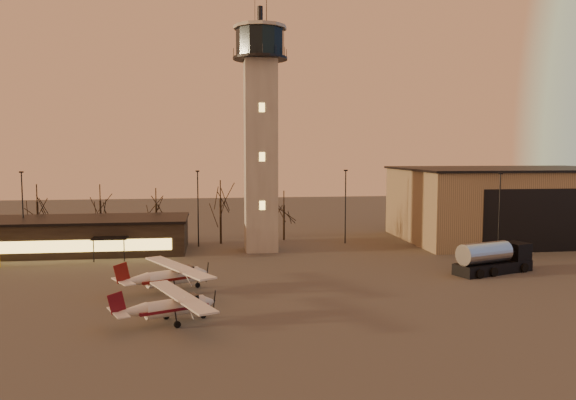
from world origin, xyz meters
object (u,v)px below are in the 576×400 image
(hangar, at_px, (509,204))
(terminal, at_px, (86,235))
(control_tower, at_px, (260,122))
(cessna_front, at_px, (177,309))
(cessna_rear, at_px, (174,279))
(fuel_truck, at_px, (493,260))

(hangar, height_order, terminal, hangar)
(control_tower, height_order, hangar, control_tower)
(cessna_front, height_order, cessna_rear, cessna_rear)
(hangar, bearing_deg, terminal, -178.03)
(terminal, bearing_deg, cessna_front, -67.21)
(hangar, relative_size, fuel_truck, 3.29)
(control_tower, distance_m, hangar, 37.90)
(terminal, xyz_separation_m, cessna_rear, (12.33, -21.67, -1.04))
(terminal, relative_size, cessna_rear, 2.28)
(control_tower, bearing_deg, hangar, 6.31)
(hangar, distance_m, cessna_front, 55.97)
(control_tower, xyz_separation_m, cessna_rear, (-9.66, -19.68, -15.21))
(cessna_rear, bearing_deg, hangar, -0.73)
(control_tower, height_order, terminal, control_tower)
(cessna_front, bearing_deg, terminal, 89.53)
(cessna_rear, xyz_separation_m, fuel_truck, (32.52, 3.27, 0.20))
(control_tower, height_order, cessna_front, control_tower)
(cessna_front, bearing_deg, hangar, 13.17)
(terminal, height_order, cessna_front, terminal)
(terminal, distance_m, fuel_truck, 48.49)
(control_tower, relative_size, hangar, 1.07)
(hangar, xyz_separation_m, cessna_rear, (-45.66, -23.66, -4.04))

